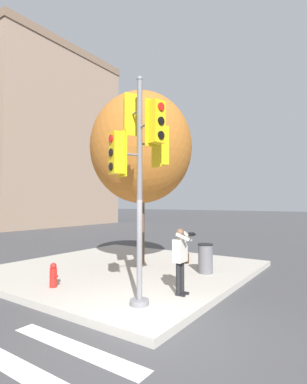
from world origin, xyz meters
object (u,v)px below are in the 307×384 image
Objects in this scene: traffic_signal_pole at (141,152)px; person_photographer at (181,255)px; street_tree at (141,148)px; fire_hydrant at (53,275)px; trash_bin at (205,258)px.

person_photographer is at bearing -17.75° from traffic_signal_pole.
street_tree reaches higher than fire_hydrant.
street_tree is 9.63× the size of fire_hydrant.
traffic_signal_pole is at bearing -179.09° from trash_bin.
fire_hydrant is 4.64m from trash_bin.
fire_hydrant is at bearing 144.44° from trash_bin.
trash_bin is at bearing 0.91° from traffic_signal_pole.
traffic_signal_pole is 4.14m from fire_hydrant.
person_photographer is 2.47m from trash_bin.
person_photographer is (1.16, -0.37, -2.44)m from traffic_signal_pole.
person_photographer is 1.73× the size of trash_bin.
person_photographer is at bearing -66.04° from fire_hydrant.
trash_bin is at bearing 10.20° from person_photographer.
traffic_signal_pole is 5.49× the size of trash_bin.
person_photographer is at bearing -126.69° from street_tree.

